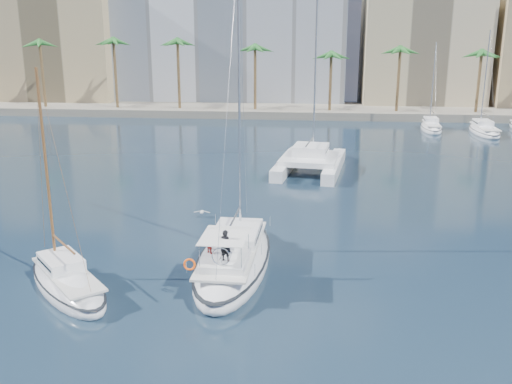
# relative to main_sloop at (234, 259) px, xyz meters

# --- Properties ---
(ground) EXTENTS (160.00, 160.00, 0.00)m
(ground) POSITION_rel_main_sloop_xyz_m (0.42, 2.81, -0.55)
(ground) COLOR black
(ground) RESTS_ON ground
(quay) EXTENTS (120.00, 14.00, 1.20)m
(quay) POSITION_rel_main_sloop_xyz_m (0.42, 63.81, 0.05)
(quay) COLOR gray
(quay) RESTS_ON ground
(building_modern) EXTENTS (42.00, 16.00, 28.00)m
(building_modern) POSITION_rel_main_sloop_xyz_m (-11.58, 75.81, 13.45)
(building_modern) COLOR silver
(building_modern) RESTS_ON ground
(building_tan_left) EXTENTS (22.00, 14.00, 22.00)m
(building_tan_left) POSITION_rel_main_sloop_xyz_m (-41.58, 71.81, 10.45)
(building_tan_left) COLOR tan
(building_tan_left) RESTS_ON ground
(building_beige) EXTENTS (20.00, 14.00, 20.00)m
(building_beige) POSITION_rel_main_sloop_xyz_m (22.42, 72.81, 9.45)
(building_beige) COLOR tan
(building_beige) RESTS_ON ground
(palm_left) EXTENTS (3.60, 3.60, 12.30)m
(palm_left) POSITION_rel_main_sloop_xyz_m (-33.58, 59.81, 9.73)
(palm_left) COLOR brown
(palm_left) RESTS_ON ground
(palm_centre) EXTENTS (3.60, 3.60, 12.30)m
(palm_centre) POSITION_rel_main_sloop_xyz_m (0.42, 59.81, 9.73)
(palm_centre) COLOR brown
(palm_centre) RESTS_ON ground
(main_sloop) EXTENTS (4.23, 12.47, 18.38)m
(main_sloop) POSITION_rel_main_sloop_xyz_m (0.00, 0.00, 0.00)
(main_sloop) COLOR white
(main_sloop) RESTS_ON ground
(small_sloop) EXTENTS (7.56, 8.00, 12.04)m
(small_sloop) POSITION_rel_main_sloop_xyz_m (-8.23, -3.72, -0.12)
(small_sloop) COLOR white
(small_sloop) RESTS_ON ground
(catamaran) EXTENTS (7.25, 12.25, 16.96)m
(catamaran) POSITION_rel_main_sloop_xyz_m (4.11, 24.32, 0.59)
(catamaran) COLOR white
(catamaran) RESTS_ON ground
(seagull) EXTENTS (1.20, 0.51, 0.22)m
(seagull) POSITION_rel_main_sloop_xyz_m (-3.56, 8.93, -0.12)
(seagull) COLOR silver
(seagull) RESTS_ON ground
(moored_yacht_a) EXTENTS (3.37, 9.52, 11.90)m
(moored_yacht_a) POSITION_rel_main_sloop_xyz_m (20.42, 49.81, -0.55)
(moored_yacht_a) COLOR white
(moored_yacht_a) RESTS_ON ground
(moored_yacht_b) EXTENTS (3.32, 10.83, 13.72)m
(moored_yacht_b) POSITION_rel_main_sloop_xyz_m (26.92, 47.81, -0.55)
(moored_yacht_b) COLOR white
(moored_yacht_b) RESTS_ON ground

